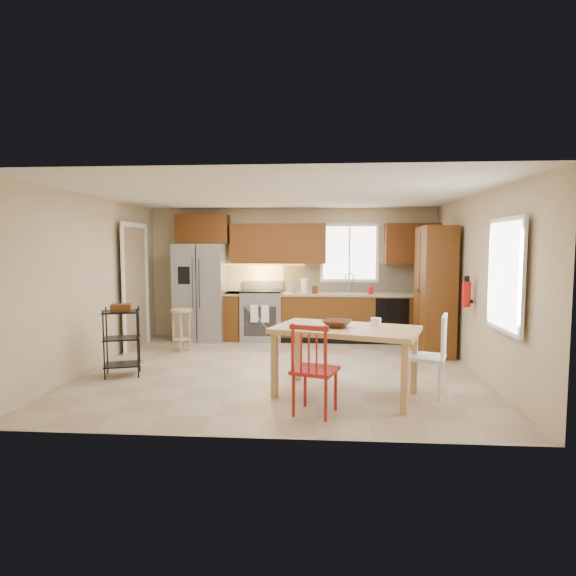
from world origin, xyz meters
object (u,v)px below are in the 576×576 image
(chair_white, at_px, (426,356))
(refrigerator, at_px, (201,292))
(fire_extinguisher, at_px, (466,294))
(utility_cart, at_px, (122,342))
(table_bowl, at_px, (337,327))
(pantry, at_px, (435,291))
(chair_red, at_px, (315,368))
(soap_bottle, at_px, (371,289))
(table_jar, at_px, (376,324))
(range_stove, at_px, (262,316))
(bar_stool, at_px, (181,330))
(dining_table, at_px, (345,362))

(chair_white, bearing_deg, refrigerator, 65.62)
(fire_extinguisher, relative_size, utility_cart, 0.38)
(fire_extinguisher, height_order, table_bowl, fire_extinguisher)
(chair_white, bearing_deg, pantry, 3.14)
(chair_red, distance_m, utility_cart, 2.97)
(soap_bottle, xyz_separation_m, pantry, (0.95, -0.90, 0.05))
(table_jar, relative_size, utility_cart, 0.16)
(refrigerator, xyz_separation_m, fire_extinguisher, (4.33, -1.98, 0.19))
(pantry, distance_m, chair_red, 3.59)
(soap_bottle, distance_m, utility_cart, 4.48)
(fire_extinguisher, relative_size, chair_white, 0.37)
(refrigerator, distance_m, fire_extinguisher, 4.76)
(chair_white, bearing_deg, range_stove, 53.93)
(chair_red, height_order, chair_white, same)
(bar_stool, bearing_deg, chair_white, -16.11)
(refrigerator, xyz_separation_m, chair_red, (2.22, -3.92, -0.42))
(bar_stool, bearing_deg, table_jar, -20.11)
(soap_bottle, height_order, fire_extinguisher, fire_extinguisher)
(soap_bottle, distance_m, table_bowl, 3.32)
(bar_stool, bearing_deg, range_stove, 56.14)
(refrigerator, xyz_separation_m, range_stove, (1.15, 0.06, -0.45))
(refrigerator, height_order, utility_cart, refrigerator)
(range_stove, xyz_separation_m, pantry, (2.98, -0.99, 0.59))
(fire_extinguisher, distance_m, utility_cart, 4.86)
(fire_extinguisher, bearing_deg, table_jar, -139.62)
(soap_bottle, height_order, chair_red, soap_bottle)
(dining_table, bearing_deg, pantry, 74.36)
(table_jar, bearing_deg, table_bowl, -167.47)
(utility_cart, bearing_deg, fire_extinguisher, -10.59)
(refrigerator, relative_size, utility_cart, 1.94)
(range_stove, relative_size, chair_white, 0.94)
(fire_extinguisher, height_order, utility_cart, fire_extinguisher)
(chair_white, bearing_deg, table_bowl, 110.73)
(fire_extinguisher, bearing_deg, utility_cart, -172.44)
(range_stove, height_order, pantry, pantry)
(dining_table, bearing_deg, range_stove, 131.17)
(table_jar, bearing_deg, bar_stool, 144.71)
(refrigerator, relative_size, pantry, 0.87)
(chair_red, bearing_deg, utility_cart, 171.89)
(refrigerator, distance_m, range_stove, 1.24)
(chair_white, height_order, table_jar, chair_white)
(refrigerator, distance_m, table_bowl, 4.09)
(dining_table, height_order, table_jar, table_jar)
(table_jar, xyz_separation_m, utility_cart, (-3.38, 0.55, -0.38))
(chair_red, bearing_deg, refrigerator, 137.59)
(refrigerator, bearing_deg, dining_table, -51.78)
(chair_white, bearing_deg, dining_table, 111.03)
(soap_bottle, height_order, pantry, pantry)
(utility_cart, bearing_deg, table_bowl, -30.86)
(chair_white, relative_size, utility_cart, 1.04)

